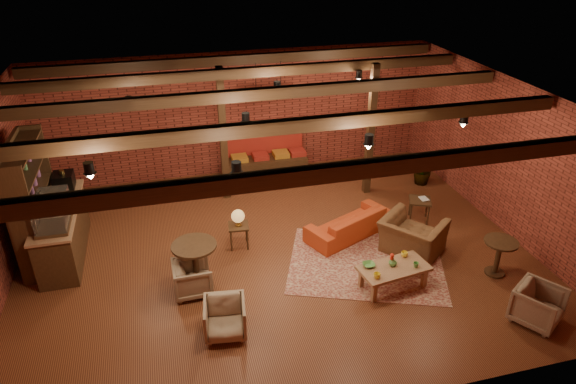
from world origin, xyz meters
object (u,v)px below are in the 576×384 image
object	(u,v)px
armchair_a	(193,276)
armchair_b	(225,316)
coffee_table	(393,269)
side_table_book	(420,201)
armchair_far	(539,304)
armchair_right	(413,231)
round_table_left	(195,257)
sofa	(349,223)
plant_tall	(427,140)
round_table_right	(499,252)
side_table_lamp	(238,219)

from	to	relation	value
armchair_a	armchair_b	world-z (taller)	armchair_a
coffee_table	side_table_book	bearing A→B (deg)	52.11
armchair_far	side_table_book	bearing A→B (deg)	63.20
armchair_a	side_table_book	world-z (taller)	armchair_a
armchair_b	side_table_book	distance (m)	5.34
armchair_right	side_table_book	xyz separation A→B (m)	(0.74, 1.12, -0.02)
round_table_left	sofa	bearing A→B (deg)	14.77
armchair_b	plant_tall	bearing A→B (deg)	43.37
sofa	side_table_book	world-z (taller)	sofa
armchair_right	round_table_right	distance (m)	1.63
armchair_b	round_table_right	distance (m)	5.23
sofa	coffee_table	size ratio (longest dim) A/B	1.44
armchair_a	armchair_far	world-z (taller)	armchair_far
armchair_far	plant_tall	bearing A→B (deg)	51.06
armchair_right	round_table_right	world-z (taller)	armchair_right
coffee_table	side_table_lamp	distance (m)	3.22
coffee_table	armchair_b	world-z (taller)	coffee_table
side_table_book	side_table_lamp	bearing A→B (deg)	-179.65
armchair_b	armchair_a	bearing A→B (deg)	116.11
side_table_lamp	plant_tall	bearing A→B (deg)	18.38
armchair_a	armchair_right	distance (m)	4.40
side_table_lamp	side_table_book	world-z (taller)	side_table_lamp
side_table_lamp	armchair_b	bearing A→B (deg)	-104.78
side_table_lamp	plant_tall	size ratio (longest dim) A/B	0.36
side_table_book	plant_tall	xyz separation A→B (m)	(0.93, 1.64, 0.72)
side_table_lamp	armchair_right	world-z (taller)	armchair_right
armchair_b	armchair_right	xyz separation A→B (m)	(3.99, 1.36, 0.16)
sofa	round_table_right	world-z (taller)	round_table_right
side_table_book	coffee_table	bearing A→B (deg)	-127.89
coffee_table	round_table_left	size ratio (longest dim) A/B	1.60
side_table_lamp	round_table_right	xyz separation A→B (m)	(4.57, -2.16, -0.16)
side_table_lamp	side_table_book	distance (m)	4.09
armchair_b	round_table_right	xyz separation A→B (m)	(5.22, 0.30, 0.15)
coffee_table	side_table_book	xyz separation A→B (m)	(1.60, 2.05, 0.09)
plant_tall	armchair_far	bearing A→B (deg)	-96.48
armchair_right	armchair_far	size ratio (longest dim) A/B	1.58
armchair_a	plant_tall	size ratio (longest dim) A/B	0.28
armchair_b	armchair_right	size ratio (longest dim) A/B	0.59
armchair_b	plant_tall	world-z (taller)	plant_tall
round_table_right	coffee_table	bearing A→B (deg)	176.39
plant_tall	side_table_lamp	bearing A→B (deg)	-161.62
armchair_a	round_table_right	xyz separation A→B (m)	(5.63, -0.90, 0.15)
armchair_b	armchair_right	bearing A→B (deg)	26.18
armchair_a	armchair_b	distance (m)	1.26
armchair_a	side_table_lamp	bearing A→B (deg)	-41.08
side_table_lamp	round_table_right	distance (m)	5.06
armchair_b	armchair_right	world-z (taller)	armchair_right
coffee_table	armchair_a	size ratio (longest dim) A/B	1.99
armchair_a	coffee_table	bearing A→B (deg)	-103.40
side_table_book	armchair_far	world-z (taller)	armchair_far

